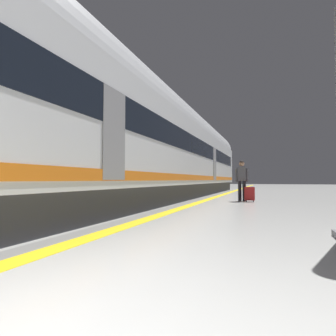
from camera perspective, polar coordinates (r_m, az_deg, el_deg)
safety_line_strip at (r=10.64m, az=5.96°, el=-7.30°), size 0.36×80.00×0.01m
tactile_edge_band at (r=10.71m, az=4.51°, el=-7.28°), size 0.51×80.00×0.01m
high_speed_train at (r=11.51m, az=-3.67°, el=5.53°), size 2.94×34.20×4.97m
passenger_near at (r=12.01m, az=15.16°, el=-1.95°), size 0.54×0.22×1.71m
suitcase_near at (r=11.76m, az=16.64°, el=-5.15°), size 0.42×0.32×0.61m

